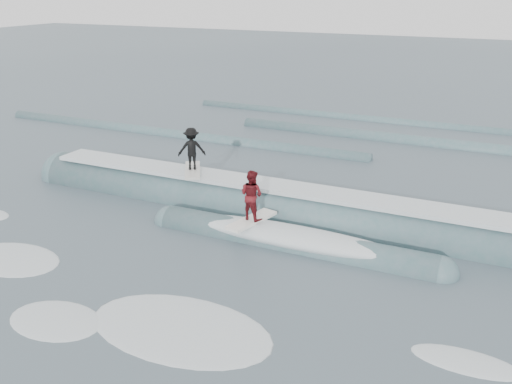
% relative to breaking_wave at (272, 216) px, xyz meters
% --- Properties ---
extents(ground, '(160.00, 160.00, 0.00)m').
position_rel_breaking_wave_xyz_m(ground, '(-0.33, -5.86, -0.05)').
color(ground, '#374550').
rests_on(ground, ground).
extents(breaking_wave, '(20.79, 3.81, 2.07)m').
position_rel_breaking_wave_xyz_m(breaking_wave, '(0.00, 0.00, 0.00)').
color(breaking_wave, '#3D6367').
rests_on(breaking_wave, ground).
extents(surfer_black, '(1.49, 2.00, 1.67)m').
position_rel_breaking_wave_xyz_m(surfer_black, '(-3.43, 0.40, 1.86)').
color(surfer_black, silver).
rests_on(surfer_black, ground).
extents(surfer_red, '(1.00, 2.07, 1.73)m').
position_rel_breaking_wave_xyz_m(surfer_red, '(0.08, -1.80, 1.31)').
color(surfer_red, white).
rests_on(surfer_red, ground).
extents(whitewater, '(18.11, 6.63, 0.10)m').
position_rel_breaking_wave_xyz_m(whitewater, '(0.37, -7.27, -0.05)').
color(whitewater, silver).
rests_on(whitewater, ground).
extents(far_swells, '(35.68, 8.65, 0.80)m').
position_rel_breaking_wave_xyz_m(far_swells, '(-1.61, 11.79, -0.05)').
color(far_swells, '#3D6367').
rests_on(far_swells, ground).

